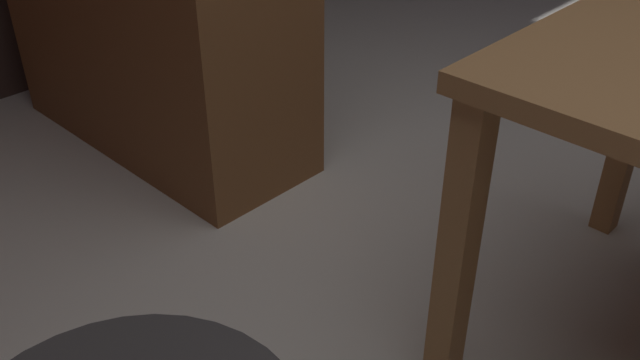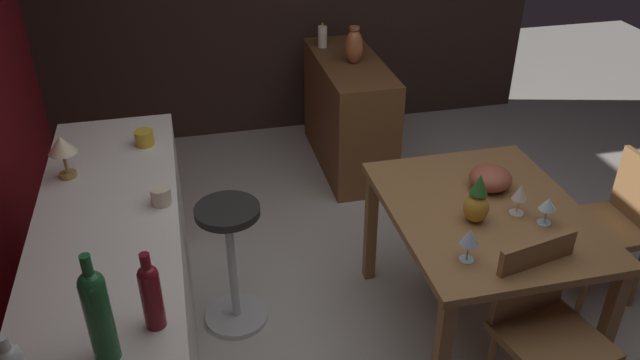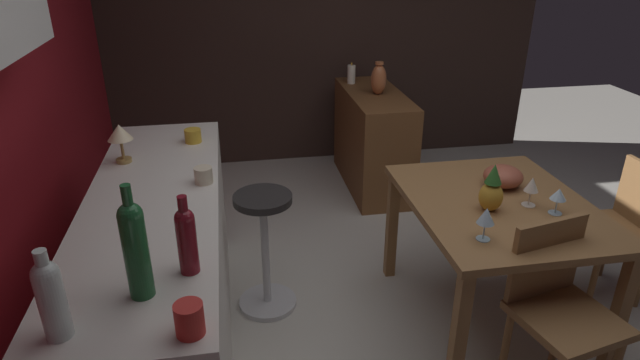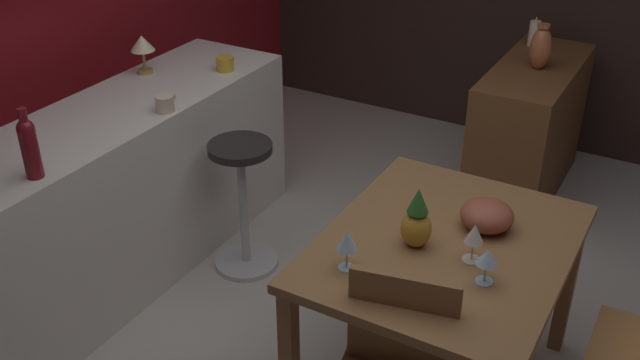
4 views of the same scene
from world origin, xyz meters
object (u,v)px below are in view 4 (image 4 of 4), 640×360
object	(u,v)px
sideboard_cabinet	(528,130)
counter_lamp	(142,46)
wine_bottle_ruby	(29,145)
bar_stool	(243,203)
wine_glass_center	(487,258)
cup_mustard	(225,64)
pillar_candle_tall	(534,33)
cup_cream	(165,103)
pineapple_centerpiece	(417,221)
fruit_bowl	(487,215)
dining_table	(444,262)
vase_copper	(541,48)
wine_glass_right	(474,235)
wine_glass_left	(347,241)

from	to	relation	value
sideboard_cabinet	counter_lamp	size ratio (longest dim) A/B	5.31
wine_bottle_ruby	counter_lamp	world-z (taller)	wine_bottle_ruby
bar_stool	wine_glass_center	world-z (taller)	wine_glass_center
wine_glass_center	cup_mustard	world-z (taller)	cup_mustard
pillar_candle_tall	cup_cream	bearing A→B (deg)	149.40
bar_stool	wine_bottle_ruby	distance (m)	1.18
wine_glass_center	pillar_candle_tall	xyz separation A→B (m)	(2.34, 0.49, 0.06)
pineapple_centerpiece	cup_mustard	world-z (taller)	pineapple_centerpiece
fruit_bowl	cup_cream	world-z (taller)	cup_cream
dining_table	cup_cream	world-z (taller)	cup_cream
cup_cream	wine_bottle_ruby	bearing A→B (deg)	177.54
sideboard_cabinet	dining_table	bearing A→B (deg)	-175.06
dining_table	bar_stool	size ratio (longest dim) A/B	1.55
vase_copper	wine_glass_center	bearing A→B (deg)	-169.77
bar_stool	counter_lamp	distance (m)	0.98
cup_cream	fruit_bowl	bearing A→B (deg)	-89.19
pineapple_centerpiece	wine_bottle_ruby	distance (m)	1.52
dining_table	cup_cream	distance (m)	1.52
pillar_candle_tall	vase_copper	distance (m)	0.40
counter_lamp	wine_bottle_ruby	bearing A→B (deg)	-160.36
bar_stool	cup_mustard	bearing A→B (deg)	42.27
wine_glass_right	pineapple_centerpiece	distance (m)	0.22
sideboard_cabinet	pillar_candle_tall	distance (m)	0.60
sideboard_cabinet	cup_mustard	xyz separation A→B (m)	(-1.12, 1.39, 0.53)
cup_cream	pineapple_centerpiece	bearing A→B (deg)	-99.14
sideboard_cabinet	pineapple_centerpiece	size ratio (longest dim) A/B	4.45
wine_glass_right	pillar_candle_tall	world-z (taller)	pillar_candle_tall
wine_glass_center	vase_copper	distance (m)	1.99
pineapple_centerpiece	cup_cream	size ratio (longest dim) A/B	2.02
wine_glass_center	pillar_candle_tall	world-z (taller)	pillar_candle_tall
fruit_bowl	cup_cream	distance (m)	1.58
wine_glass_right	vase_copper	distance (m)	1.88
bar_stool	counter_lamp	xyz separation A→B (m)	(0.15, 0.70, 0.67)
vase_copper	cup_cream	bearing A→B (deg)	141.05
fruit_bowl	vase_copper	world-z (taller)	vase_copper
wine_glass_left	vase_copper	bearing A→B (deg)	-2.81
pillar_candle_tall	wine_glass_right	bearing A→B (deg)	-169.75
bar_stool	wine_glass_right	world-z (taller)	wine_glass_right
wine_glass_right	sideboard_cabinet	bearing A→B (deg)	8.38
fruit_bowl	cup_cream	xyz separation A→B (m)	(-0.02, 1.58, 0.14)
wine_glass_right	wine_bottle_ruby	xyz separation A→B (m)	(-0.54, 1.63, 0.19)
bar_stool	wine_glass_center	bearing A→B (deg)	-109.47
bar_stool	wine_bottle_ruby	size ratio (longest dim) A/B	2.42
sideboard_cabinet	pineapple_centerpiece	xyz separation A→B (m)	(-1.92, -0.06, 0.43)
cup_mustard	vase_copper	size ratio (longest dim) A/B	0.50
wine_glass_left	pineapple_centerpiece	distance (m)	0.30
wine_glass_right	wine_glass_left	bearing A→B (deg)	125.90
sideboard_cabinet	cup_mustard	world-z (taller)	cup_mustard
dining_table	sideboard_cabinet	distance (m)	1.87
bar_stool	cup_cream	size ratio (longest dim) A/B	5.85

